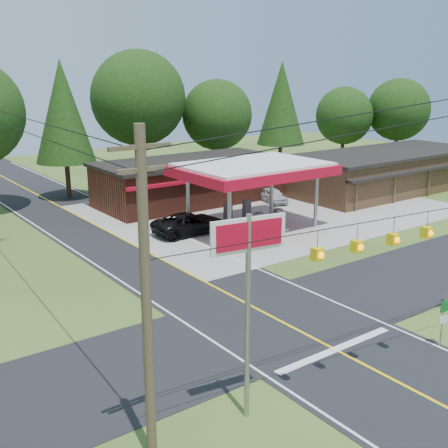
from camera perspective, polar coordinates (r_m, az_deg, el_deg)
ground at (r=26.76m, az=5.51°, el=-9.70°), size 120.00×120.00×0.00m
main_highway at (r=26.76m, az=5.51°, el=-9.68°), size 8.00×120.00×0.02m
cross_road at (r=26.76m, az=5.51°, el=-9.67°), size 70.00×7.00×0.02m
lane_center_yellow at (r=26.75m, az=5.51°, el=-9.65°), size 0.15×110.00×0.00m
gas_canopy at (r=40.60m, az=2.96°, el=5.36°), size 10.60×7.40×4.88m
convenience_store at (r=49.56m, az=-3.50°, el=4.42°), size 16.40×7.55×3.80m
strip_building at (r=56.60m, az=16.11°, el=5.22°), size 20.40×8.75×3.80m
utility_pole_near_left at (r=15.85m, az=-7.91°, el=-7.45°), size 1.80×0.30×10.00m
overhead_beacons at (r=20.08m, az=15.24°, el=0.12°), size 17.04×2.04×1.03m
treeline_backdrop at (r=45.48m, az=-14.25°, el=10.09°), size 70.27×51.59×13.30m
suv_car at (r=39.97m, az=-3.48°, el=0.04°), size 5.70×5.70×1.52m
sedan_car at (r=49.63m, az=4.98°, el=2.90°), size 4.58×4.58×1.28m
big_stop_sign at (r=17.69m, az=2.49°, el=-4.61°), size 2.60×0.51×7.06m
route_sign_post at (r=25.38m, az=21.41°, el=-8.63°), size 0.49×0.12×2.41m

